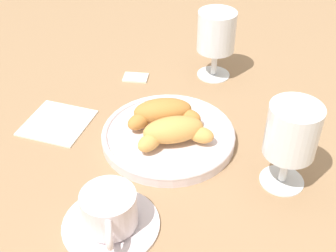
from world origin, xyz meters
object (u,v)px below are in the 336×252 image
object	(u,v)px
croissant_small	(174,132)
folded_napkin	(57,122)
croissant_large	(163,113)
sugar_packet	(136,77)
pastry_plate	(168,135)
juice_glass_right	(216,34)
juice_glass_left	(292,135)
coffee_cup_near	(110,214)

from	to	relation	value
croissant_small	folded_napkin	xyz separation A→B (m)	(0.18, -0.13, -0.04)
croissant_large	sugar_packet	size ratio (longest dim) A/B	2.73
pastry_plate	croissant_large	distance (m)	0.04
croissant_small	juice_glass_right	distance (m)	0.26
sugar_packet	folded_napkin	distance (m)	0.20
croissant_large	sugar_packet	world-z (taller)	croissant_large
juice_glass_left	sugar_packet	bearing A→B (deg)	-65.55
coffee_cup_near	croissant_small	bearing A→B (deg)	-133.61
coffee_cup_near	folded_napkin	size ratio (longest dim) A/B	1.24
croissant_small	juice_glass_left	world-z (taller)	juice_glass_left
croissant_large	juice_glass_right	distance (m)	0.22
sugar_packet	folded_napkin	bearing A→B (deg)	56.25
croissant_large	croissant_small	size ratio (longest dim) A/B	0.99
croissant_large	juice_glass_left	bearing A→B (deg)	131.70
pastry_plate	juice_glass_right	distance (m)	0.25
croissant_small	sugar_packet	world-z (taller)	croissant_small
juice_glass_left	folded_napkin	distance (m)	0.41
juice_glass_right	croissant_small	bearing A→B (deg)	55.97
croissant_small	juice_glass_right	size ratio (longest dim) A/B	0.98
croissant_large	juice_glass_left	world-z (taller)	juice_glass_left
croissant_large	sugar_packet	xyz separation A→B (m)	(0.01, -0.19, -0.04)
pastry_plate	coffee_cup_near	distance (m)	0.20
pastry_plate	croissant_large	xyz separation A→B (m)	(0.00, -0.02, 0.03)
juice_glass_left	juice_glass_right	xyz separation A→B (m)	(-0.00, -0.32, 0.00)
coffee_cup_near	sugar_packet	size ratio (longest dim) A/B	2.72
croissant_large	croissant_small	world-z (taller)	same
juice_glass_left	croissant_large	bearing A→B (deg)	-48.30
croissant_large	sugar_packet	bearing A→B (deg)	-86.11
coffee_cup_near	croissant_large	bearing A→B (deg)	-123.00
coffee_cup_near	folded_napkin	distance (m)	0.26
juice_glass_right	folded_napkin	distance (m)	0.35
pastry_plate	sugar_packet	bearing A→B (deg)	-85.91
coffee_cup_near	juice_glass_right	size ratio (longest dim) A/B	0.97
coffee_cup_near	sugar_packet	distance (m)	0.39
pastry_plate	croissant_large	size ratio (longest dim) A/B	1.66
coffee_cup_near	juice_glass_left	size ratio (longest dim) A/B	0.97
croissant_large	coffee_cup_near	world-z (taller)	croissant_large
pastry_plate	coffee_cup_near	world-z (taller)	coffee_cup_near
coffee_cup_near	folded_napkin	bearing A→B (deg)	-77.28
croissant_small	juice_glass_left	distance (m)	0.19
pastry_plate	croissant_large	bearing A→B (deg)	-84.44
juice_glass_left	folded_napkin	size ratio (longest dim) A/B	1.27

